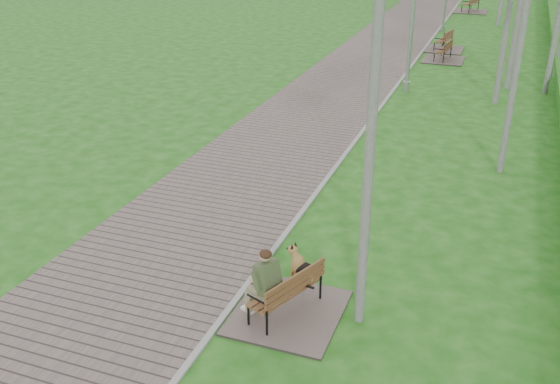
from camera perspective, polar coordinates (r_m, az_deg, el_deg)
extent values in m
plane|color=#1B5B11|center=(14.91, 5.26, 2.40)|extent=(120.00, 120.00, 0.00)
cube|color=#675753|center=(35.67, 12.11, 15.34)|extent=(3.50, 67.00, 0.04)
cube|color=#999993|center=(35.46, 14.99, 15.01)|extent=(0.10, 67.00, 0.05)
cube|color=#675753|center=(9.70, 0.75, -10.95)|extent=(1.58, 1.76, 0.04)
cube|color=brown|center=(9.49, 0.48, -9.05)|extent=(0.85, 1.37, 0.04)
cube|color=brown|center=(9.25, 1.47, -8.32)|extent=(0.52, 1.24, 0.29)
cube|color=#675753|center=(26.03, 14.69, 11.61)|extent=(1.55, 1.72, 0.04)
cube|color=brown|center=(25.95, 14.67, 12.41)|extent=(0.54, 1.33, 0.03)
cube|color=brown|center=(25.86, 15.18, 12.84)|extent=(0.19, 1.28, 0.28)
cube|color=#675753|center=(27.96, 14.71, 12.50)|extent=(1.60, 1.78, 0.04)
cube|color=brown|center=(27.89, 14.69, 13.28)|extent=(0.62, 1.38, 0.04)
cube|color=brown|center=(27.79, 15.18, 13.69)|extent=(0.26, 1.32, 0.29)
cube|color=#675753|center=(38.50, 17.01, 15.51)|extent=(1.82, 2.03, 0.04)
cube|color=brown|center=(38.44, 17.02, 16.16)|extent=(0.86, 1.59, 0.04)
cylinder|color=#A0A2A8|center=(21.30, 11.48, 9.44)|extent=(0.22, 0.22, 0.33)
cylinder|color=#A0A2A8|center=(20.77, 12.11, 16.27)|extent=(0.13, 0.13, 5.47)
cylinder|color=#A0A2A8|center=(32.08, 14.65, 14.26)|extent=(0.18, 0.18, 0.28)
cylinder|color=silver|center=(8.03, 8.66, 10.40)|extent=(0.18, 0.18, 7.45)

